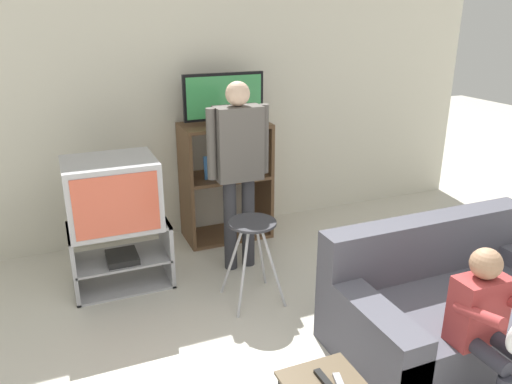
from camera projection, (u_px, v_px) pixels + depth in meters
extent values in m
cube|color=silver|center=(187.00, 103.00, 4.74)|extent=(6.40, 0.06, 2.60)
cube|color=#A8A8AD|center=(124.00, 283.00, 4.12)|extent=(0.77, 0.45, 0.02)
cube|color=#A8A8AD|center=(122.00, 258.00, 4.04)|extent=(0.74, 0.45, 0.02)
cube|color=#A8A8AD|center=(118.00, 226.00, 3.94)|extent=(0.77, 0.45, 0.02)
cube|color=#A8A8AD|center=(73.00, 263.00, 3.89)|extent=(0.03, 0.45, 0.54)
cube|color=#A8A8AD|center=(166.00, 247.00, 4.16)|extent=(0.03, 0.45, 0.54)
cube|color=black|center=(122.00, 257.00, 3.97)|extent=(0.24, 0.28, 0.05)
cube|color=#B2B2B7|center=(112.00, 193.00, 3.83)|extent=(0.69, 0.56, 0.54)
cube|color=#D8593F|center=(117.00, 206.00, 3.58)|extent=(0.61, 0.01, 0.46)
cube|color=brown|center=(186.00, 187.00, 4.68)|extent=(0.03, 0.46, 1.14)
cube|color=brown|center=(263.00, 177.00, 4.97)|extent=(0.03, 0.46, 1.14)
cube|color=brown|center=(227.00, 234.00, 5.01)|extent=(0.76, 0.46, 0.03)
cube|color=brown|center=(226.00, 176.00, 4.80)|extent=(0.76, 0.46, 0.03)
cube|color=brown|center=(225.00, 125.00, 4.63)|extent=(0.76, 0.46, 0.03)
cube|color=#3870B7|center=(213.00, 167.00, 4.65)|extent=(0.18, 0.04, 0.22)
cube|color=black|center=(224.00, 122.00, 4.62)|extent=(0.27, 0.20, 0.04)
cube|color=black|center=(224.00, 96.00, 4.54)|extent=(0.76, 0.04, 0.42)
cube|color=#3FA559|center=(225.00, 97.00, 4.52)|extent=(0.71, 0.01, 0.37)
cylinder|color=#B7B7BC|center=(243.00, 273.00, 3.65)|extent=(0.17, 0.17, 0.65)
cylinder|color=#B7B7BC|center=(273.00, 267.00, 3.74)|extent=(0.17, 0.17, 0.65)
cylinder|color=#B7B7BC|center=(233.00, 259.00, 3.86)|extent=(0.17, 0.17, 0.65)
cylinder|color=#B7B7BC|center=(261.00, 253.00, 3.94)|extent=(0.17, 0.17, 0.65)
cylinder|color=#333338|center=(252.00, 223.00, 3.68)|extent=(0.36, 0.36, 0.02)
cube|color=black|center=(324.00, 379.00, 2.48)|extent=(0.04, 0.14, 0.02)
cube|color=gray|center=(340.00, 384.00, 2.44)|extent=(0.07, 0.15, 0.02)
cube|color=#4C4C56|center=(456.00, 320.00, 3.31)|extent=(1.63, 0.91, 0.39)
cube|color=#4C4C56|center=(427.00, 244.00, 3.48)|extent=(1.63, 0.20, 0.41)
cube|color=#4C4C56|center=(367.00, 338.00, 3.03)|extent=(0.22, 0.91, 0.51)
cylinder|color=#2D2D33|center=(230.00, 225.00, 4.25)|extent=(0.11, 0.11, 0.81)
cylinder|color=#2D2D33|center=(248.00, 222.00, 4.31)|extent=(0.11, 0.11, 0.81)
cube|color=#5B5651|center=(238.00, 143.00, 4.04)|extent=(0.38, 0.20, 0.61)
cylinder|color=#5B5651|center=(211.00, 144.00, 3.95)|extent=(0.08, 0.08, 0.58)
cylinder|color=#5B5651|center=(264.00, 139.00, 4.12)|extent=(0.08, 0.08, 0.58)
sphere|color=beige|center=(238.00, 94.00, 3.90)|extent=(0.20, 0.20, 0.20)
cylinder|color=#2D2D38|center=(485.00, 352.00, 2.62)|extent=(0.09, 0.30, 0.09)
cylinder|color=#2D2D38|center=(506.00, 346.00, 2.68)|extent=(0.09, 0.30, 0.09)
cube|color=#993333|center=(478.00, 310.00, 2.73)|extent=(0.30, 0.17, 0.40)
cylinder|color=#993333|center=(479.00, 315.00, 2.54)|extent=(0.06, 0.31, 0.14)
sphere|color=#A37A5B|center=(486.00, 264.00, 2.63)|extent=(0.17, 0.17, 0.17)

